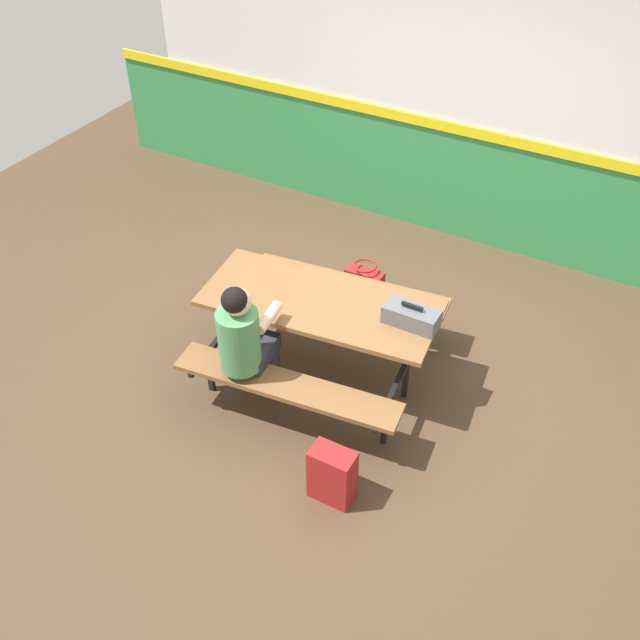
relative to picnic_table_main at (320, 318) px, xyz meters
name	(u,v)px	position (x,y,z in m)	size (l,w,h in m)	color
ground_plane	(334,378)	(0.13, 0.00, -0.58)	(10.00, 10.00, 0.02)	#4C3826
accent_backdrop	(461,116)	(0.13, 2.47, 0.67)	(8.00, 0.14, 2.60)	#338C4C
picnic_table_main	(320,318)	(0.00, 0.00, 0.00)	(1.87, 1.74, 0.74)	brown
student_nearer	(245,338)	(-0.29, -0.59, 0.13)	(0.39, 0.54, 1.21)	#2D2D38
toolbox_grey	(411,316)	(0.70, 0.08, 0.24)	(0.40, 0.18, 0.18)	#595B60
backpack_dark	(333,474)	(0.66, -1.01, -0.36)	(0.30, 0.22, 0.44)	maroon
tote_bag_bright	(364,286)	(-0.09, 0.97, -0.38)	(0.34, 0.21, 0.43)	maroon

